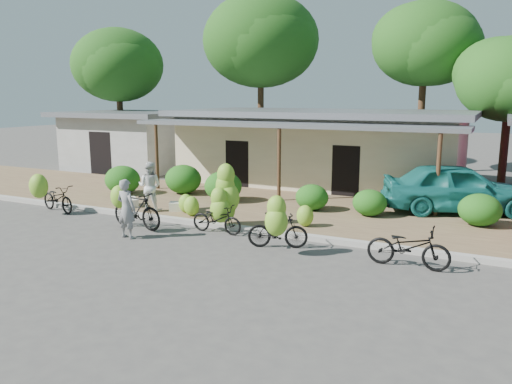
# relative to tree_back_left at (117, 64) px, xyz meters

# --- Properties ---
(ground) EXTENTS (100.00, 100.00, 0.00)m
(ground) POSITION_rel_tree_back_left_xyz_m (13.69, -13.11, -5.90)
(ground) COLOR #464441
(ground) RESTS_ON ground
(sidewalk) EXTENTS (60.00, 6.00, 0.12)m
(sidewalk) POSITION_rel_tree_back_left_xyz_m (13.69, -8.11, -5.84)
(sidewalk) COLOR olive
(sidewalk) RESTS_ON ground
(curb) EXTENTS (60.00, 0.25, 0.15)m
(curb) POSITION_rel_tree_back_left_xyz_m (13.69, -11.11, -5.82)
(curb) COLOR #A8A399
(curb) RESTS_ON ground
(shop_main) EXTENTS (13.00, 8.50, 3.35)m
(shop_main) POSITION_rel_tree_back_left_xyz_m (13.69, -2.18, -4.18)
(shop_main) COLOR beige
(shop_main) RESTS_ON ground
(shop_grey) EXTENTS (7.00, 6.00, 3.15)m
(shop_grey) POSITION_rel_tree_back_left_xyz_m (2.69, -2.12, -4.28)
(shop_grey) COLOR #ABAAA5
(shop_grey) RESTS_ON ground
(tree_back_left) EXTENTS (5.49, 5.40, 7.95)m
(tree_back_left) POSITION_rel_tree_back_left_xyz_m (0.00, 0.00, 0.00)
(tree_back_left) COLOR #503220
(tree_back_left) RESTS_ON ground
(tree_far_center) EXTENTS (6.65, 6.65, 9.77)m
(tree_far_center) POSITION_rel_tree_back_left_xyz_m (8.00, 3.00, 1.31)
(tree_far_center) COLOR #503220
(tree_far_center) RESTS_ON ground
(tree_center_right) EXTENTS (5.41, 5.31, 8.71)m
(tree_center_right) POSITION_rel_tree_back_left_xyz_m (17.00, 3.50, 0.78)
(tree_center_right) COLOR #503220
(tree_center_right) RESTS_ON ground
(tree_near_right) EXTENTS (4.84, 4.69, 6.60)m
(tree_near_right) POSITION_rel_tree_back_left_xyz_m (21.00, 1.50, -1.09)
(tree_near_right) COLOR #503220
(tree_near_right) RESTS_ON ground
(hedge_0) EXTENTS (1.46, 1.31, 1.14)m
(hedge_0) POSITION_rel_tree_back_left_xyz_m (7.55, -8.58, -5.21)
(hedge_0) COLOR #1D4E11
(hedge_0) RESTS_ON sidewalk
(hedge_1) EXTENTS (1.49, 1.34, 1.16)m
(hedge_1) POSITION_rel_tree_back_left_xyz_m (9.70, -7.47, -5.20)
(hedge_1) COLOR #1D4E11
(hedge_1) RESTS_ON sidewalk
(hedge_2) EXTENTS (1.43, 1.29, 1.11)m
(hedge_2) POSITION_rel_tree_back_left_xyz_m (11.87, -8.04, -5.22)
(hedge_2) COLOR #1D4E11
(hedge_2) RESTS_ON sidewalk
(hedge_3) EXTENTS (1.14, 1.03, 0.89)m
(hedge_3) POSITION_rel_tree_back_left_xyz_m (15.36, -8.01, -5.33)
(hedge_3) COLOR #1D4E11
(hedge_3) RESTS_ON sidewalk
(hedge_4) EXTENTS (1.11, 1.00, 0.87)m
(hedge_4) POSITION_rel_tree_back_left_xyz_m (17.34, -7.98, -5.34)
(hedge_4) COLOR #1D4E11
(hedge_4) RESTS_ON sidewalk
(hedge_5) EXTENTS (1.26, 1.13, 0.98)m
(hedge_5) POSITION_rel_tree_back_left_xyz_m (20.63, -7.80, -5.29)
(hedge_5) COLOR #1D4E11
(hedge_5) RESTS_ON sidewalk
(bike_far_left) EXTENTS (1.90, 1.43, 1.42)m
(bike_far_left) POSITION_rel_tree_back_left_xyz_m (7.27, -11.80, -5.30)
(bike_far_left) COLOR black
(bike_far_left) RESTS_ON ground
(bike_left) EXTENTS (1.98, 1.25, 1.44)m
(bike_left) POSITION_rel_tree_back_left_xyz_m (11.25, -12.33, -5.25)
(bike_left) COLOR black
(bike_left) RESTS_ON ground
(bike_center) EXTENTS (1.64, 1.17, 2.01)m
(bike_center) POSITION_rel_tree_back_left_xyz_m (13.71, -11.32, -5.10)
(bike_center) COLOR black
(bike_center) RESTS_ON ground
(bike_right) EXTENTS (1.66, 1.35, 1.54)m
(bike_right) POSITION_rel_tree_back_left_xyz_m (15.98, -12.38, -5.24)
(bike_right) COLOR black
(bike_right) RESTS_ON ground
(bike_far_right) EXTENTS (1.92, 0.67, 1.01)m
(bike_far_right) POSITION_rel_tree_back_left_xyz_m (19.28, -12.24, -5.39)
(bike_far_right) COLOR black
(bike_far_right) RESTS_ON ground
(loose_banana_a) EXTENTS (0.51, 0.44, 0.64)m
(loose_banana_a) POSITION_rel_tree_back_left_xyz_m (11.71, -10.27, -5.46)
(loose_banana_a) COLOR #8EB92E
(loose_banana_a) RESTS_ON sidewalk
(loose_banana_b) EXTENTS (0.52, 0.45, 0.65)m
(loose_banana_b) POSITION_rel_tree_back_left_xyz_m (12.12, -10.56, -5.45)
(loose_banana_b) COLOR #8EB92E
(loose_banana_b) RESTS_ON sidewalk
(loose_banana_c) EXTENTS (0.52, 0.44, 0.65)m
(loose_banana_c) POSITION_rel_tree_back_left_xyz_m (15.93, -10.18, -5.45)
(loose_banana_c) COLOR #8EB92E
(loose_banana_c) RESTS_ON sidewalk
(sack_near) EXTENTS (0.94, 0.75, 0.30)m
(sack_near) POSITION_rel_tree_back_left_xyz_m (11.42, -10.07, -5.63)
(sack_near) COLOR white
(sack_near) RESTS_ON sidewalk
(sack_far) EXTENTS (0.82, 0.77, 0.28)m
(sack_far) POSITION_rel_tree_back_left_xyz_m (9.35, -10.24, -5.64)
(sack_far) COLOR white
(sack_far) RESTS_ON sidewalk
(vendor) EXTENTS (0.65, 0.45, 1.70)m
(vendor) POSITION_rel_tree_back_left_xyz_m (11.69, -13.20, -5.05)
(vendor) COLOR gray
(vendor) RESTS_ON ground
(bystander) EXTENTS (0.94, 0.81, 1.69)m
(bystander) POSITION_rel_tree_back_left_xyz_m (10.42, -10.51, -4.93)
(bystander) COLOR silver
(bystander) RESTS_ON sidewalk
(teal_van) EXTENTS (5.27, 3.49, 1.67)m
(teal_van) POSITION_rel_tree_back_left_xyz_m (19.86, -6.17, -4.94)
(teal_van) COLOR #186D68
(teal_van) RESTS_ON sidewalk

